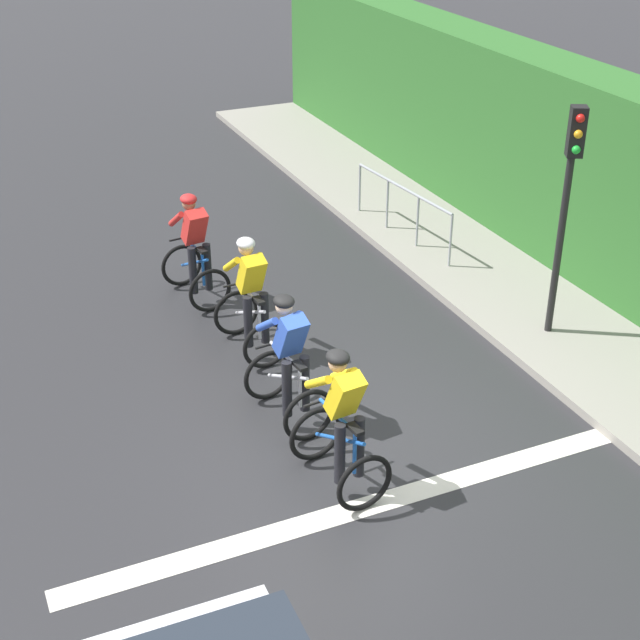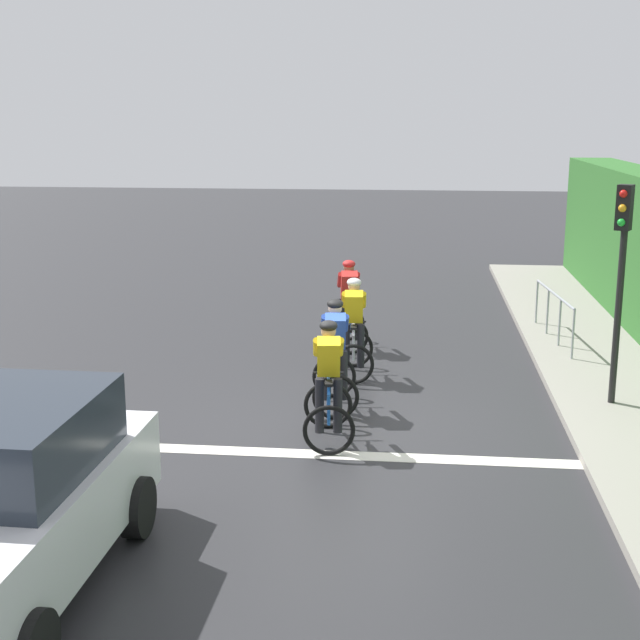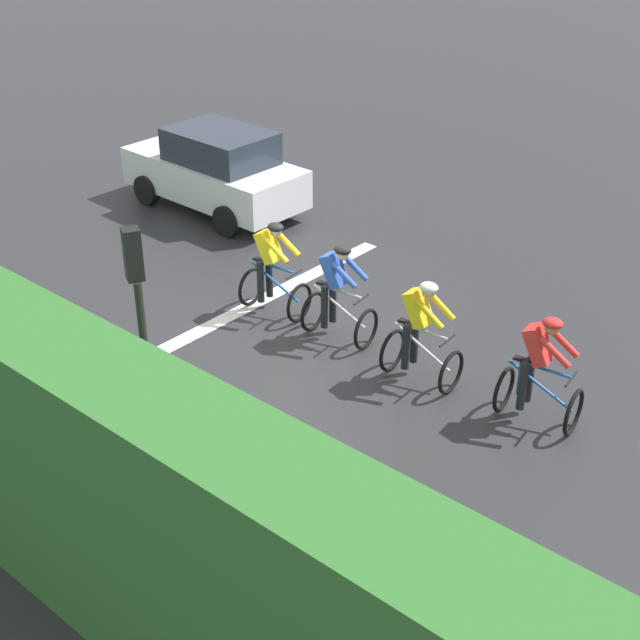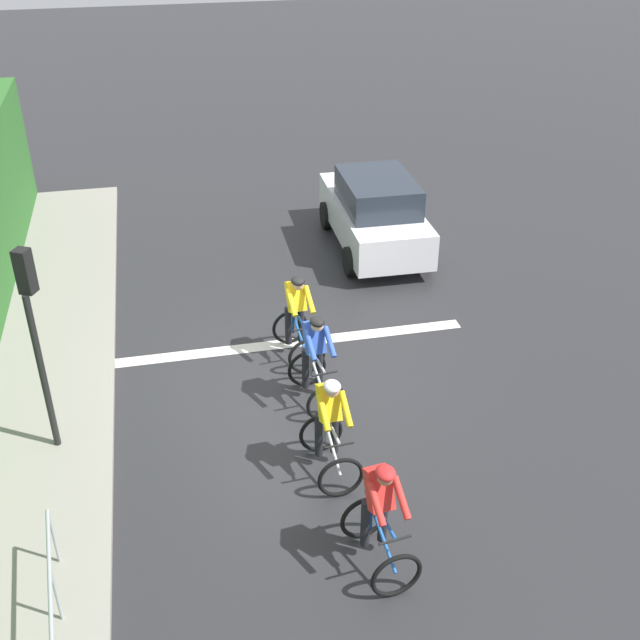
# 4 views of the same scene
# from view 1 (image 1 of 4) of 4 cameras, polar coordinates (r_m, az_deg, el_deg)

# --- Properties ---
(ground_plane) EXTENTS (80.00, 80.00, 0.00)m
(ground_plane) POSITION_cam_1_polar(r_m,az_deg,el_deg) (10.82, 1.15, -8.05)
(ground_plane) COLOR #28282B
(sidewalk_kerb) EXTENTS (2.80, 23.09, 0.12)m
(sidewalk_kerb) POSITION_cam_1_polar(r_m,az_deg,el_deg) (14.28, 13.86, 1.10)
(sidewalk_kerb) COLOR gray
(sidewalk_kerb) RESTS_ON ground
(stone_wall_low) EXTENTS (0.44, 23.09, 0.49)m
(stone_wall_low) POSITION_cam_1_polar(r_m,az_deg,el_deg) (14.73, 16.75, 2.39)
(stone_wall_low) COLOR gray
(stone_wall_low) RESTS_ON ground
(hedge_wall) EXTENTS (1.10, 23.09, 3.13)m
(hedge_wall) POSITION_cam_1_polar(r_m,az_deg,el_deg) (14.42, 18.41, 7.29)
(hedge_wall) COLOR #2D6628
(hedge_wall) RESTS_ON ground
(road_marking_stop_line) EXTENTS (7.00, 0.30, 0.01)m
(road_marking_stop_line) POSITION_cam_1_polar(r_m,az_deg,el_deg) (10.10, 3.67, -11.20)
(road_marking_stop_line) COLOR silver
(road_marking_stop_line) RESTS_ON ground
(cyclist_lead) EXTENTS (0.81, 1.16, 1.66)m
(cyclist_lead) POSITION_cam_1_polar(r_m,az_deg,el_deg) (13.87, -7.76, 4.25)
(cyclist_lead) COLOR black
(cyclist_lead) RESTS_ON ground
(cyclist_second) EXTENTS (0.75, 1.12, 1.66)m
(cyclist_second) POSITION_cam_1_polar(r_m,az_deg,el_deg) (12.35, -4.30, 1.25)
(cyclist_second) COLOR black
(cyclist_second) RESTS_ON ground
(cyclist_mid) EXTENTS (0.80, 1.15, 1.66)m
(cyclist_mid) POSITION_cam_1_polar(r_m,az_deg,el_deg) (10.90, -1.94, -2.71)
(cyclist_mid) COLOR black
(cyclist_mid) RESTS_ON ground
(cyclist_fourth) EXTENTS (0.79, 1.15, 1.66)m
(cyclist_fourth) POSITION_cam_1_polar(r_m,az_deg,el_deg) (9.85, 1.34, -6.51)
(cyclist_fourth) COLOR black
(cyclist_fourth) RESTS_ON ground
(traffic_light_near_crossing) EXTENTS (0.27, 0.29, 3.34)m
(traffic_light_near_crossing) POSITION_cam_1_polar(r_m,az_deg,el_deg) (12.45, 15.08, 7.74)
(traffic_light_near_crossing) COLOR black
(traffic_light_near_crossing) RESTS_ON ground
(pedestrian_railing_kerbside) EXTENTS (0.32, 2.76, 1.03)m
(pedestrian_railing_kerbside) POSITION_cam_1_polar(r_m,az_deg,el_deg) (15.76, 5.13, 7.31)
(pedestrian_railing_kerbside) COLOR #999EA3
(pedestrian_railing_kerbside) RESTS_ON ground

